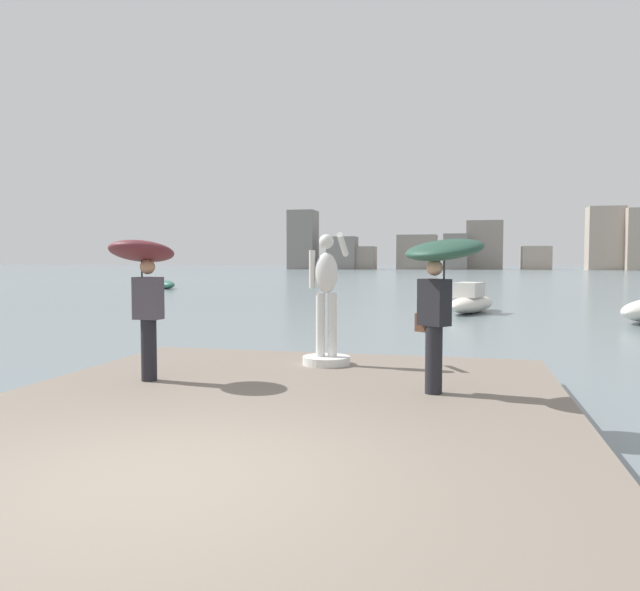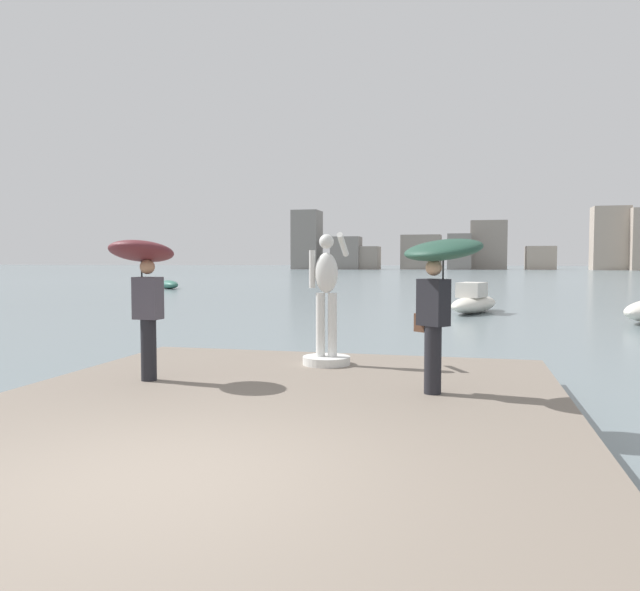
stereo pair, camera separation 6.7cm
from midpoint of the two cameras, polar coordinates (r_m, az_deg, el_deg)
name	(u,v)px [view 2 (the right image)]	position (r m, az deg, el deg)	size (l,w,h in m)	color
ground_plane	(434,290)	(44.56, 10.56, 0.52)	(400.00, 400.00, 0.00)	slate
pier	(248,436)	(6.95, -6.35, -12.77)	(7.15, 9.65, 0.40)	slate
statue_white_figure	(326,314)	(10.12, 0.79, -1.70)	(0.78, 0.95, 2.17)	silver
onlooker_left	(144,272)	(9.12, -15.80, 2.10)	(0.98, 1.01, 2.06)	black
onlooker_right	(440,273)	(7.97, 11.26, 2.03)	(1.41, 1.41, 2.05)	black
boat_near	(169,284)	(46.91, -13.79, 1.00)	(3.01, 3.12, 0.62)	#336B5B
boat_far	(474,302)	(25.45, 14.10, -0.57)	(2.47, 4.27, 1.23)	silver
distant_skyline	(465,246)	(140.83, 13.28, 4.43)	(79.39, 13.37, 13.52)	gray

